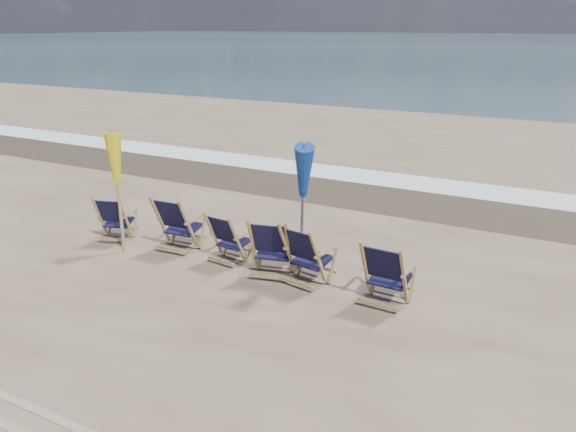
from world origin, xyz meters
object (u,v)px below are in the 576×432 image
object	(u,v)px
beach_chair_3	(289,250)
umbrella_yellow	(116,166)
beach_chair_2	(237,242)
umbrella_blue	(303,168)
beach_chair_5	(404,279)
beach_chair_0	(126,220)
beach_chair_1	(188,227)
beach_chair_4	(318,260)

from	to	relation	value
beach_chair_3	umbrella_yellow	xyz separation A→B (m)	(-3.17, -0.25, 1.02)
beach_chair_2	umbrella_blue	xyz separation A→B (m)	(1.06, 0.25, 1.30)
beach_chair_2	beach_chair_5	size ratio (longest dim) A/B	0.90
beach_chair_3	umbrella_blue	distance (m)	1.28
umbrella_yellow	beach_chair_5	bearing A→B (deg)	0.97
umbrella_yellow	umbrella_blue	xyz separation A→B (m)	(3.25, 0.56, 0.22)
beach_chair_0	beach_chair_2	bearing A→B (deg)	162.69
umbrella_blue	beach_chair_5	bearing A→B (deg)	-14.89
beach_chair_1	umbrella_yellow	bearing A→B (deg)	14.26
umbrella_yellow	umbrella_blue	bearing A→B (deg)	9.76
beach_chair_1	beach_chair_4	size ratio (longest dim) A/B	1.04
beach_chair_1	beach_chair_4	distance (m)	2.56
beach_chair_0	beach_chair_3	xyz separation A→B (m)	(3.35, -0.04, 0.07)
beach_chair_5	umbrella_blue	bearing A→B (deg)	-12.17
beach_chair_2	umbrella_yellow	distance (m)	2.46
umbrella_yellow	beach_chair_0	bearing A→B (deg)	122.22
beach_chair_1	umbrella_blue	distance (m)	2.42
umbrella_blue	beach_chair_4	bearing A→B (deg)	-42.29
beach_chair_0	beach_chair_4	bearing A→B (deg)	159.91
beach_chair_0	beach_chair_2	distance (m)	2.37
beach_chair_1	beach_chair_0	bearing A→B (deg)	0.26
beach_chair_3	beach_chair_5	xyz separation A→B (m)	(1.86, -0.16, -0.01)
beach_chair_1	beach_chair_2	size ratio (longest dim) A/B	1.16
beach_chair_4	beach_chair_2	bearing A→B (deg)	2.82
beach_chair_1	beach_chair_5	size ratio (longest dim) A/B	1.04
beach_chair_5	umbrella_yellow	bearing A→B (deg)	3.68
beach_chair_3	beach_chair_5	size ratio (longest dim) A/B	1.02
beach_chair_2	umbrella_blue	size ratio (longest dim) A/B	0.40
beach_chair_3	beach_chair_2	bearing A→B (deg)	-17.38
beach_chair_2	beach_chair_1	bearing A→B (deg)	3.34
beach_chair_3	umbrella_yellow	world-z (taller)	umbrella_yellow
beach_chair_3	umbrella_blue	bearing A→B (deg)	-117.35
beach_chair_3	beach_chair_5	bearing A→B (deg)	161.05
beach_chair_0	umbrella_yellow	size ratio (longest dim) A/B	0.44
umbrella_yellow	beach_chair_3	bearing A→B (deg)	4.46
beach_chair_3	umbrella_blue	size ratio (longest dim) A/B	0.45
beach_chair_2	beach_chair_3	distance (m)	0.99
umbrella_yellow	umbrella_blue	world-z (taller)	umbrella_blue
beach_chair_2	umbrella_yellow	xyz separation A→B (m)	(-2.19, -0.31, 1.08)
beach_chair_1	beach_chair_2	world-z (taller)	beach_chair_1
beach_chair_2	beach_chair_3	xyz separation A→B (m)	(0.98, -0.06, 0.06)
umbrella_yellow	beach_chair_2	bearing A→B (deg)	7.96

